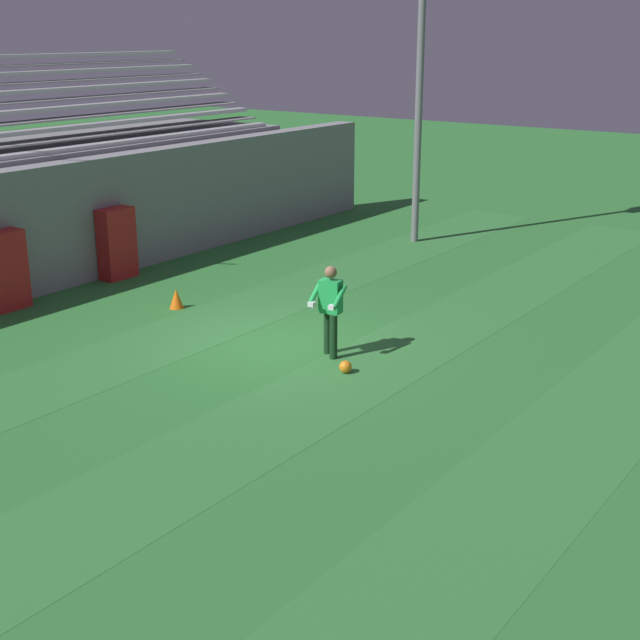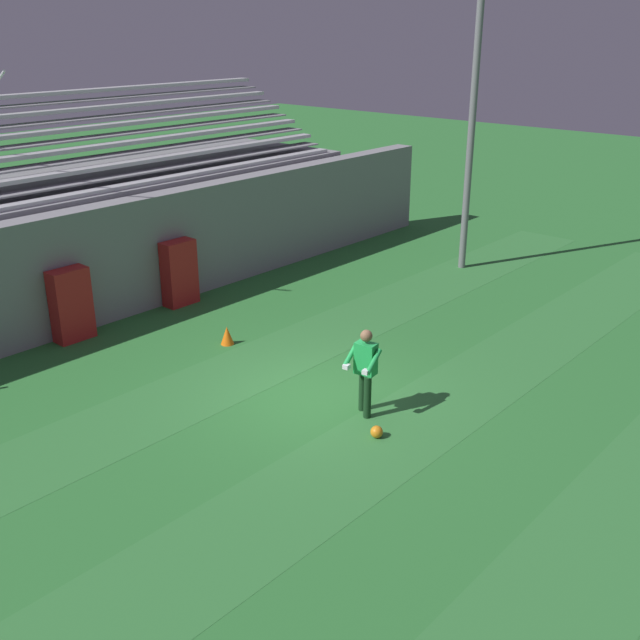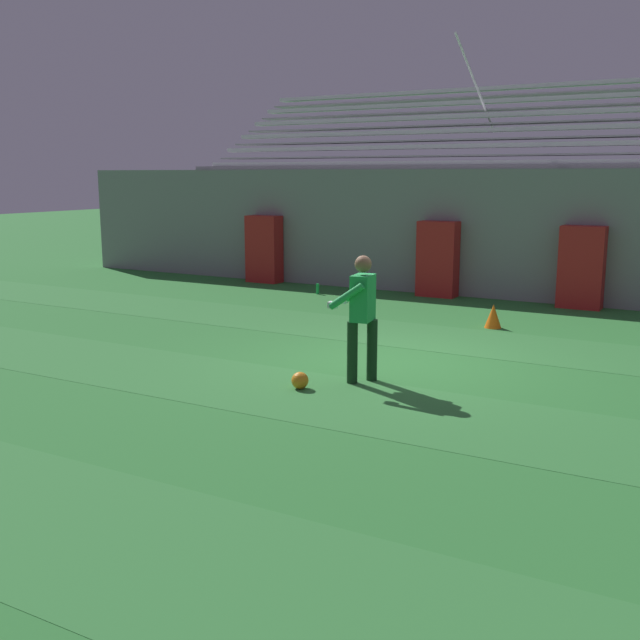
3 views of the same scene
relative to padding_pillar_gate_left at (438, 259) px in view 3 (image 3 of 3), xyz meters
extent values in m
plane|color=#2D7533|center=(1.54, -5.95, -0.84)|extent=(80.00, 80.00, 0.00)
cube|color=#337A38|center=(1.54, -11.95, -0.83)|extent=(28.00, 1.96, 0.01)
cube|color=#337A38|center=(1.54, -8.03, -0.83)|extent=(28.00, 1.96, 0.01)
cube|color=#337A38|center=(1.54, -4.11, -0.83)|extent=(28.00, 1.96, 0.01)
cube|color=gray|center=(1.54, 0.55, 0.56)|extent=(24.00, 0.60, 2.80)
cube|color=#B21E1E|center=(0.00, 0.00, 0.00)|extent=(0.87, 0.44, 1.67)
cube|color=#B21E1E|center=(3.07, 0.00, 0.00)|extent=(0.87, 0.44, 1.67)
cube|color=#B21E1E|center=(-4.61, 0.00, 0.00)|extent=(0.87, 0.44, 1.67)
cube|color=gray|center=(1.54, 3.25, 0.61)|extent=(18.00, 4.60, 2.90)
cube|color=silver|center=(1.54, 1.30, 2.11)|extent=(17.10, 0.36, 0.10)
cube|color=gray|center=(1.54, 1.10, 1.88)|extent=(17.10, 0.60, 0.04)
cube|color=silver|center=(1.54, 2.00, 2.51)|extent=(17.10, 0.36, 0.10)
cube|color=gray|center=(1.54, 1.80, 2.28)|extent=(17.10, 0.60, 0.04)
cube|color=silver|center=(1.54, 2.70, 2.91)|extent=(17.10, 0.36, 0.10)
cube|color=gray|center=(1.54, 2.50, 2.68)|extent=(17.10, 0.60, 0.04)
cube|color=silver|center=(1.54, 3.40, 3.31)|extent=(17.10, 0.36, 0.10)
cube|color=gray|center=(1.54, 3.20, 3.08)|extent=(17.10, 0.60, 0.04)
cube|color=silver|center=(1.54, 4.10, 3.71)|extent=(17.10, 0.36, 0.10)
cube|color=gray|center=(1.54, 3.90, 3.48)|extent=(17.10, 0.60, 0.04)
cube|color=silver|center=(1.54, 4.80, 4.11)|extent=(17.10, 0.36, 0.10)
cube|color=gray|center=(1.54, 4.60, 3.88)|extent=(17.10, 0.60, 0.04)
cylinder|color=silver|center=(-0.17, 2.80, 3.96)|extent=(0.06, 3.33, 2.05)
cylinder|color=#143319|center=(1.54, -7.26, -0.43)|extent=(0.16, 0.16, 0.82)
cylinder|color=#143319|center=(1.71, -7.01, -0.43)|extent=(0.16, 0.16, 0.82)
cube|color=green|center=(1.62, -7.13, 0.28)|extent=(0.29, 0.41, 0.60)
sphere|color=brown|center=(1.62, -7.13, 0.72)|extent=(0.22, 0.22, 0.22)
cylinder|color=green|center=(1.52, -7.39, 0.33)|extent=(0.49, 0.16, 0.37)
cylinder|color=green|center=(1.45, -6.92, 0.33)|extent=(0.49, 0.16, 0.37)
cube|color=silver|center=(1.32, -7.38, 0.20)|extent=(0.12, 0.12, 0.08)
cube|color=silver|center=(1.26, -6.98, 0.20)|extent=(0.12, 0.12, 0.08)
sphere|color=orange|center=(1.08, -7.83, -0.73)|extent=(0.22, 0.22, 0.22)
cone|color=orange|center=(2.11, -2.82, -0.63)|extent=(0.30, 0.30, 0.42)
cylinder|color=green|center=(-2.49, -1.03, -0.72)|extent=(0.07, 0.07, 0.24)
camera|label=1|loc=(-10.75, -15.76, 4.76)|focal=50.00mm
camera|label=2|loc=(-8.09, -14.61, 5.90)|focal=42.00mm
camera|label=3|loc=(5.79, -15.72, 1.86)|focal=42.00mm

